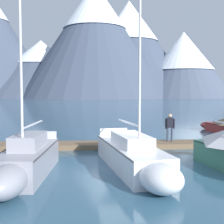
# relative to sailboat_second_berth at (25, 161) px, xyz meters

# --- Properties ---
(ground_plane) EXTENTS (700.00, 700.00, 0.00)m
(ground_plane) POSITION_rel_sailboat_second_berth_xyz_m (4.21, 2.19, -0.67)
(ground_plane) COLOR #335B75
(mountain_central_massif) EXTENTS (83.41, 83.41, 36.38)m
(mountain_central_massif) POSITION_rel_sailboat_second_berth_xyz_m (-21.91, 187.60, 18.30)
(mountain_central_massif) COLOR #424C60
(mountain_central_massif) RESTS_ON ground
(mountain_shoulder_ridge) EXTENTS (87.46, 87.46, 66.76)m
(mountain_shoulder_ridge) POSITION_rel_sailboat_second_berth_xyz_m (11.48, 167.88, 34.03)
(mountain_shoulder_ridge) COLOR #424C60
(mountain_shoulder_ridge) RESTS_ON ground
(mountain_east_summit) EXTENTS (84.20, 84.20, 60.89)m
(mountain_east_summit) POSITION_rel_sailboat_second_berth_xyz_m (33.81, 180.62, 31.12)
(mountain_east_summit) COLOR #424C60
(mountain_east_summit) RESTS_ON ground
(mountain_rear_spur) EXTENTS (58.83, 58.83, 38.69)m
(mountain_rear_spur) POSITION_rel_sailboat_second_berth_xyz_m (63.44, 162.80, 20.11)
(mountain_rear_spur) COLOR #4C566B
(mountain_rear_spur) RESTS_ON ground
(dock) EXTENTS (22.31, 2.75, 0.30)m
(dock) POSITION_rel_sailboat_second_berth_xyz_m (4.21, 6.19, -0.53)
(dock) COLOR brown
(dock) RESTS_ON ground
(sailboat_second_berth) EXTENTS (2.01, 6.38, 7.97)m
(sailboat_second_berth) POSITION_rel_sailboat_second_berth_xyz_m (0.00, 0.00, 0.00)
(sailboat_second_berth) COLOR #93939E
(sailboat_second_berth) RESTS_ON ground
(sailboat_mid_dock_port) EXTENTS (2.46, 7.60, 8.87)m
(sailboat_mid_dock_port) POSITION_rel_sailboat_second_berth_xyz_m (4.31, 0.59, -0.03)
(sailboat_mid_dock_port) COLOR white
(sailboat_mid_dock_port) RESTS_ON ground
(person_on_dock) EXTENTS (0.58, 0.28, 1.69)m
(person_on_dock) POSITION_rel_sailboat_second_berth_xyz_m (7.55, 6.22, 0.59)
(person_on_dock) COLOR #384256
(person_on_dock) RESTS_ON dock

